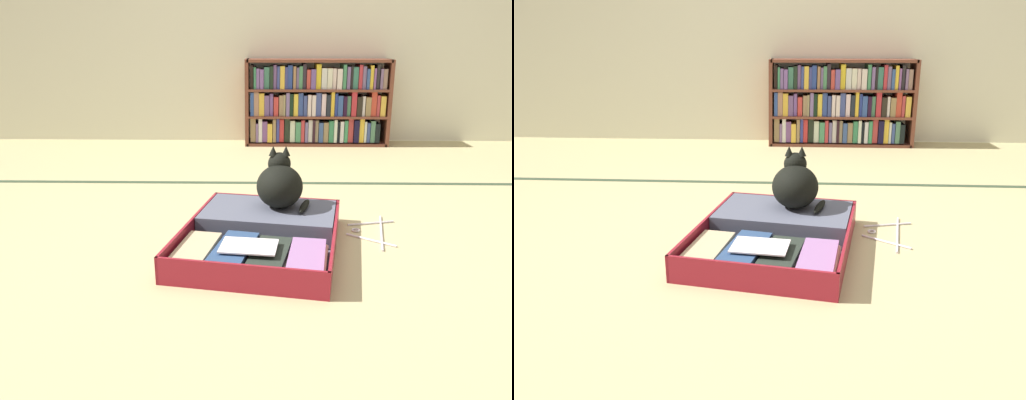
# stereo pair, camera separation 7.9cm
# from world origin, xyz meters

# --- Properties ---
(ground_plane) EXTENTS (10.00, 10.00, 0.00)m
(ground_plane) POSITION_xyz_m (0.00, 0.00, 0.00)
(ground_plane) COLOR tan
(tatami_border) EXTENTS (4.80, 0.05, 0.00)m
(tatami_border) POSITION_xyz_m (0.00, 0.99, 0.00)
(tatami_border) COLOR #344630
(tatami_border) RESTS_ON ground_plane
(bookshelf) EXTENTS (1.22, 0.27, 0.72)m
(bookshelf) POSITION_xyz_m (0.30, 2.24, 0.35)
(bookshelf) COLOR brown
(bookshelf) RESTS_ON ground_plane
(open_suitcase) EXTENTS (0.77, 0.92, 0.11)m
(open_suitcase) POSITION_xyz_m (-0.14, 0.01, 0.05)
(open_suitcase) COLOR maroon
(open_suitcase) RESTS_ON ground_plane
(black_cat) EXTENTS (0.27, 0.26, 0.28)m
(black_cat) POSITION_xyz_m (-0.06, 0.21, 0.22)
(black_cat) COLOR black
(black_cat) RESTS_ON open_suitcase
(clothes_hanger) EXTENTS (0.26, 0.43, 0.01)m
(clothes_hanger) POSITION_xyz_m (0.38, 0.16, 0.01)
(clothes_hanger) COLOR silver
(clothes_hanger) RESTS_ON ground_plane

